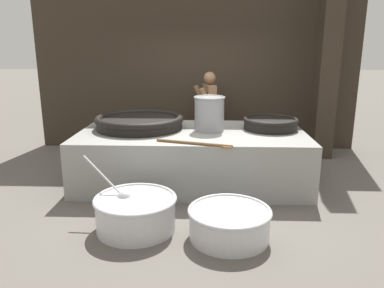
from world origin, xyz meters
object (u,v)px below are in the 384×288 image
stock_pot (209,113)px  prep_bowl_vegetables (136,211)px  giant_wok_near (139,122)px  giant_wok_far (270,123)px  prep_bowl_meat (229,222)px  cook (209,112)px

stock_pot → prep_bowl_vegetables: stock_pot is taller
giant_wok_near → giant_wok_far: giant_wok_near is taller
prep_bowl_vegetables → prep_bowl_meat: bearing=-8.9°
giant_wok_near → cook: size_ratio=0.87×
prep_bowl_vegetables → prep_bowl_meat: size_ratio=1.26×
giant_wok_far → prep_bowl_meat: 2.31m
giant_wok_far → cook: (-0.98, 1.24, -0.03)m
stock_pot → prep_bowl_vegetables: (-0.87, -1.75, -0.88)m
giant_wok_near → cook: (1.13, 1.25, -0.04)m
stock_pot → prep_bowl_vegetables: 2.14m
giant_wok_near → prep_bowl_vegetables: bearing=-82.1°
giant_wok_far → prep_bowl_meat: bearing=-110.2°
giant_wok_near → cook: 1.69m
cook → prep_bowl_meat: bearing=80.6°
giant_wok_near → stock_pot: 1.15m
giant_wok_far → prep_bowl_vegetables: 2.73m
giant_wok_near → prep_bowl_meat: (1.36, -2.04, -0.74)m
giant_wok_near → prep_bowl_meat: 2.56m
prep_bowl_vegetables → prep_bowl_meat: prep_bowl_vegetables is taller
giant_wok_far → cook: cook is taller
giant_wok_near → prep_bowl_vegetables: (0.26, -1.87, -0.71)m
cook → giant_wok_near: bearing=34.6°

